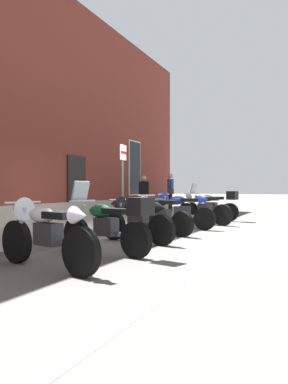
{
  "coord_description": "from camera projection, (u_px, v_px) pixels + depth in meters",
  "views": [
    {
      "loc": [
        -9.44,
        -4.73,
        1.18
      ],
      "look_at": [
        0.7,
        -0.31,
        1.07
      ],
      "focal_mm": 37.39,
      "sensor_mm": 36.0,
      "label": 1
    }
  ],
  "objects": [
    {
      "name": "ground_plane",
      "position": [
        123.0,
        233.0,
        10.56
      ],
      "size": [
        140.0,
        140.0,
        0.0
      ],
      "primitive_type": "plane",
      "color": "#565451"
    },
    {
      "name": "sidewalk",
      "position": [
        74.0,
        228.0,
        11.17
      ],
      "size": [
        30.29,
        3.06,
        0.13
      ],
      "primitive_type": "cube",
      "color": "gray",
      "rests_on": "ground_plane"
    },
    {
      "name": "lane_stripe",
      "position": [
        246.0,
        239.0,
        9.28
      ],
      "size": [
        30.29,
        0.12,
        0.01
      ],
      "primitive_type": "cube",
      "color": "silver",
      "rests_on": "ground_plane"
    },
    {
      "name": "motorcycle_white_sport",
      "position": [
        43.0,
        230.0,
        5.82
      ],
      "size": [
        0.86,
        2.16,
        1.04
      ],
      "color": "black",
      "rests_on": "ground_plane"
    },
    {
      "name": "motorcycle_green_touring",
      "position": [
        109.0,
        224.0,
        7.08
      ],
      "size": [
        0.93,
        2.08,
        1.31
      ],
      "color": "black",
      "rests_on": "ground_plane"
    },
    {
      "name": "motorcycle_black_sport",
      "position": [
        134.0,
        217.0,
        8.66
      ],
      "size": [
        0.85,
        1.98,
        1.0
      ],
      "color": "black",
      "rests_on": "ground_plane"
    },
    {
      "name": "motorcycle_black_naked",
      "position": [
        160.0,
        215.0,
        10.07
      ],
      "size": [
        0.9,
        1.91,
        1.01
      ],
      "color": "black",
      "rests_on": "ground_plane"
    },
    {
      "name": "motorcycle_blue_sport",
      "position": [
        178.0,
        209.0,
        11.57
      ],
      "size": [
        0.63,
        2.11,
        1.08
      ],
      "color": "black",
      "rests_on": "ground_plane"
    },
    {
      "name": "motorcycle_grey_naked",
      "position": [
        203.0,
        209.0,
        12.95
      ],
      "size": [
        0.95,
        2.03,
        1.01
      ],
      "color": "black",
      "rests_on": "ground_plane"
    },
    {
      "name": "motorcycle_silver_touring",
      "position": [
        213.0,
        205.0,
        14.5
      ],
      "size": [
        0.76,
        2.17,
        1.36
      ],
      "color": "black",
      "rests_on": "ground_plane"
    },
    {
      "name": "pedestrian_dark_jacket",
      "position": [
        144.0,
        192.0,
        17.33
      ],
      "size": [
        0.31,
        0.57,
        1.59
      ],
      "color": "#38332D",
      "rests_on": "sidewalk"
    },
    {
      "name": "pedestrian_blue_top",
      "position": [
        170.0,
        190.0,
        17.88
      ],
      "size": [
        0.58,
        0.45,
        1.71
      ],
      "color": "black",
      "rests_on": "sidewalk"
    },
    {
      "name": "parking_sign",
      "position": [
        123.0,
        172.0,
        11.7
      ],
      "size": [
        0.36,
        0.07,
        2.33
      ],
      "color": "#4C4C51",
      "rests_on": "sidewalk"
    }
  ]
}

